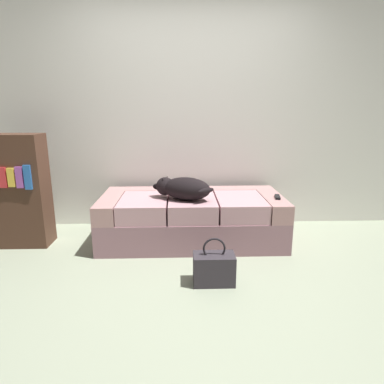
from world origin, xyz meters
TOP-DOWN VIEW (x-y plane):
  - ground_plane at (0.00, 0.00)m, footprint 10.00×10.00m
  - back_wall at (0.00, 1.61)m, footprint 6.40×0.10m
  - couch at (0.00, 1.03)m, footprint 1.82×0.85m
  - dog_dark at (-0.09, 0.89)m, footprint 0.61×0.43m
  - tv_remote at (0.84, 0.90)m, footprint 0.07×0.16m
  - handbag at (0.14, 0.14)m, footprint 0.32×0.18m
  - bookshelf at (-1.70, 0.98)m, footprint 0.56×0.30m

SIDE VIEW (x-z plane):
  - ground_plane at x=0.00m, z-range 0.00..0.00m
  - handbag at x=0.14m, z-range -0.06..0.31m
  - couch at x=0.00m, z-range 0.00..0.48m
  - tv_remote at x=0.84m, z-range 0.48..0.50m
  - bookshelf at x=-1.70m, z-range 0.00..1.10m
  - dog_dark at x=-0.09m, z-range 0.48..0.70m
  - back_wall at x=0.00m, z-range 0.00..2.80m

